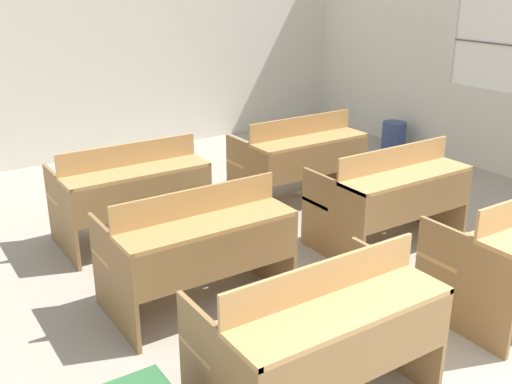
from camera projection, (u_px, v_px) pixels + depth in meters
wall_back at (122, 44)px, 7.43m from camera, size 6.53×0.06×2.73m
bench_front_left at (319, 331)px, 3.12m from camera, size 1.22×0.76×0.88m
bench_second_left at (197, 244)px, 4.11m from camera, size 1.22×0.76×0.88m
bench_second_right at (390, 194)px, 5.04m from camera, size 1.22×0.76×0.88m
bench_third_left at (131, 190)px, 5.13m from camera, size 1.22×0.76×0.88m
bench_third_right at (299, 156)px, 6.05m from camera, size 1.22×0.76×0.88m
wastepaper_bin at (394, 136)px, 7.89m from camera, size 0.31×0.31×0.36m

